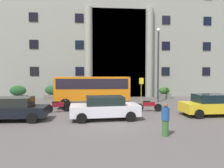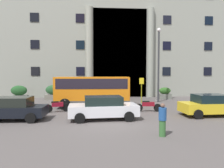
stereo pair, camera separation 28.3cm
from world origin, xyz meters
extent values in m
cube|color=#544D4C|center=(0.00, 0.00, -0.06)|extent=(80.00, 64.00, 0.12)
cube|color=gray|center=(0.00, 17.50, 7.27)|extent=(33.60, 9.00, 14.54)
cube|color=black|center=(2.18, 13.06, 5.45)|extent=(6.61, 0.12, 10.90)
cylinder|color=gray|center=(-1.55, 12.75, 5.45)|extent=(0.86, 0.86, 10.90)
cylinder|color=gray|center=(5.92, 12.75, 5.45)|extent=(0.86, 0.86, 10.90)
cube|color=black|center=(-8.06, 12.96, 3.20)|extent=(1.02, 0.08, 1.05)
cube|color=black|center=(-2.69, 12.96, 3.20)|extent=(1.02, 0.08, 1.05)
cube|color=black|center=(8.06, 12.96, 3.20)|extent=(1.02, 0.08, 1.05)
cube|color=black|center=(13.44, 12.96, 3.20)|extent=(1.02, 0.08, 1.05)
cube|color=black|center=(-8.06, 12.96, 6.40)|extent=(1.02, 0.08, 1.05)
cube|color=black|center=(-2.69, 12.96, 6.40)|extent=(1.02, 0.08, 1.05)
cube|color=black|center=(8.06, 12.96, 6.40)|extent=(1.02, 0.08, 1.05)
cube|color=black|center=(13.44, 12.96, 6.40)|extent=(1.02, 0.08, 1.05)
cube|color=black|center=(-8.06, 12.96, 9.59)|extent=(1.02, 0.08, 1.05)
cube|color=black|center=(-2.69, 12.96, 9.59)|extent=(1.02, 0.08, 1.05)
cube|color=black|center=(8.06, 12.96, 9.59)|extent=(1.02, 0.08, 1.05)
cube|color=black|center=(13.44, 12.96, 9.59)|extent=(1.02, 0.08, 1.05)
cube|color=orange|center=(-1.05, 5.50, 1.54)|extent=(6.27, 2.56, 2.18)
cube|color=black|center=(-1.05, 5.50, 2.08)|extent=(5.90, 2.58, 0.84)
cube|color=black|center=(2.00, 5.44, 1.90)|extent=(0.10, 2.04, 1.05)
cube|color=#4E4E4B|center=(-1.05, 5.50, 0.57)|extent=(6.27, 2.60, 0.24)
cylinder|color=black|center=(1.15, 6.67, 0.45)|extent=(0.91, 0.30, 0.90)
cylinder|color=black|center=(1.10, 4.24, 0.45)|extent=(0.91, 0.30, 0.90)
cylinder|color=black|center=(-3.20, 6.76, 0.45)|extent=(0.91, 0.30, 0.90)
cylinder|color=black|center=(-3.25, 4.33, 0.45)|extent=(0.91, 0.30, 0.90)
cylinder|color=#9B9A18|center=(3.71, 7.55, 1.22)|extent=(0.08, 0.08, 2.44)
cube|color=yellow|center=(3.71, 7.52, 2.19)|extent=(0.44, 0.03, 0.60)
cube|color=slate|center=(7.10, 10.61, 0.29)|extent=(1.41, 0.80, 0.59)
ellipsoid|color=#2B5920|center=(7.10, 10.61, 0.96)|extent=(1.35, 0.72, 0.74)
cube|color=slate|center=(-9.16, 10.60, 0.27)|extent=(1.80, 0.95, 0.54)
ellipsoid|color=#204D23|center=(-9.16, 10.60, 1.08)|extent=(1.73, 0.85, 1.08)
cube|color=gray|center=(1.85, 10.65, 0.27)|extent=(1.63, 0.98, 0.55)
ellipsoid|color=#34682A|center=(1.85, 10.65, 0.97)|extent=(1.56, 0.89, 0.84)
cube|color=slate|center=(-5.46, 10.90, 0.28)|extent=(1.96, 0.81, 0.56)
ellipsoid|color=#25502A|center=(-5.46, 10.90, 1.10)|extent=(1.88, 0.73, 1.10)
cube|color=black|center=(-5.88, 0.73, 0.58)|extent=(4.01, 1.77, 0.62)
cube|color=black|center=(-5.88, 0.73, 1.17)|extent=(2.17, 1.54, 0.57)
cylinder|color=black|center=(-4.52, 1.58, 0.31)|extent=(0.62, 0.21, 0.62)
cylinder|color=black|center=(-4.53, -0.15, 0.31)|extent=(0.62, 0.21, 0.62)
cube|color=silver|center=(-0.25, 0.62, 0.61)|extent=(4.46, 2.11, 0.67)
cube|color=black|center=(-0.25, 0.62, 1.21)|extent=(2.45, 1.75, 0.53)
cylinder|color=black|center=(1.16, 1.62, 0.31)|extent=(0.63, 0.24, 0.62)
cylinder|color=black|center=(1.29, -0.17, 0.31)|extent=(0.63, 0.24, 0.62)
cylinder|color=black|center=(-1.78, 1.41, 0.31)|extent=(0.63, 0.24, 0.62)
cylinder|color=black|center=(-1.65, -0.39, 0.31)|extent=(0.63, 0.24, 0.62)
cube|color=gold|center=(7.14, 1.13, 0.60)|extent=(4.07, 1.89, 0.66)
cube|color=black|center=(7.14, 1.13, 1.21)|extent=(2.22, 1.61, 0.56)
cylinder|color=black|center=(8.46, 2.05, 0.31)|extent=(0.63, 0.22, 0.62)
cylinder|color=black|center=(5.74, 1.95, 0.31)|extent=(0.63, 0.22, 0.62)
cylinder|color=black|center=(5.81, 0.21, 0.31)|extent=(0.63, 0.22, 0.62)
cylinder|color=black|center=(3.98, 2.94, 0.30)|extent=(0.61, 0.16, 0.60)
cylinder|color=black|center=(2.55, 3.10, 0.30)|extent=(0.61, 0.18, 0.60)
cube|color=maroon|center=(3.27, 3.02, 0.58)|extent=(0.94, 0.34, 0.32)
cube|color=black|center=(3.09, 3.04, 0.76)|extent=(0.54, 0.25, 0.12)
cylinder|color=#A5A5A8|center=(3.87, 2.96, 0.88)|extent=(0.09, 0.55, 0.03)
cylinder|color=black|center=(-3.01, 3.50, 0.30)|extent=(0.60, 0.26, 0.60)
cylinder|color=black|center=(-4.28, 3.15, 0.30)|extent=(0.61, 0.28, 0.60)
cube|color=maroon|center=(-3.65, 3.32, 0.58)|extent=(0.88, 0.46, 0.32)
cube|color=black|center=(-3.82, 3.28, 0.76)|extent=(0.55, 0.33, 0.12)
cylinder|color=#A5A5A8|center=(-3.11, 3.47, 0.88)|extent=(0.18, 0.54, 0.03)
cylinder|color=#32622F|center=(2.39, -3.17, 0.38)|extent=(0.30, 0.30, 0.76)
cylinder|color=navy|center=(2.39, -3.17, 1.05)|extent=(0.36, 0.36, 0.58)
sphere|color=brown|center=(2.39, -3.17, 1.44)|extent=(0.20, 0.20, 0.20)
cylinder|color=#313237|center=(5.60, 8.22, 3.57)|extent=(0.18, 0.18, 7.14)
sphere|color=white|center=(5.60, 8.22, 7.32)|extent=(0.40, 0.40, 0.40)
camera|label=1|loc=(-0.90, -12.39, 2.92)|focal=33.02mm
camera|label=2|loc=(-0.61, -12.42, 2.92)|focal=33.02mm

